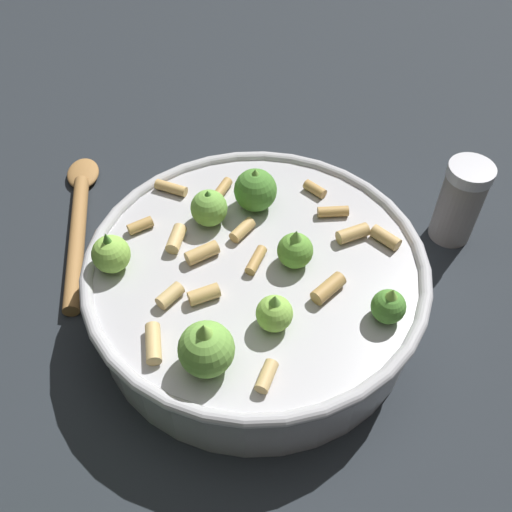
{
  "coord_description": "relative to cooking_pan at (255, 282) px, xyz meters",
  "views": [
    {
      "loc": [
        0.1,
        0.3,
        0.44
      ],
      "look_at": [
        0.0,
        0.0,
        0.07
      ],
      "focal_mm": 40.14,
      "sensor_mm": 36.0,
      "label": 1
    }
  ],
  "objects": [
    {
      "name": "ground_plane",
      "position": [
        -0.0,
        -0.0,
        -0.04
      ],
      "size": [
        2.4,
        2.4,
        0.0
      ],
      "primitive_type": "plane",
      "color": "#23282D"
    },
    {
      "name": "cooking_pan",
      "position": [
        0.0,
        0.0,
        0.0
      ],
      "size": [
        0.3,
        0.3,
        0.12
      ],
      "color": "#B7B7BC",
      "rests_on": "ground"
    },
    {
      "name": "pepper_shaker",
      "position": [
        -0.22,
        -0.02,
        0.01
      ],
      "size": [
        0.04,
        0.04,
        0.09
      ],
      "color": "gray",
      "rests_on": "ground"
    },
    {
      "name": "wooden_spoon",
      "position": [
        0.14,
        -0.17,
        -0.03
      ],
      "size": [
        0.07,
        0.23,
        0.02
      ],
      "color": "#9E703D",
      "rests_on": "ground"
    }
  ]
}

